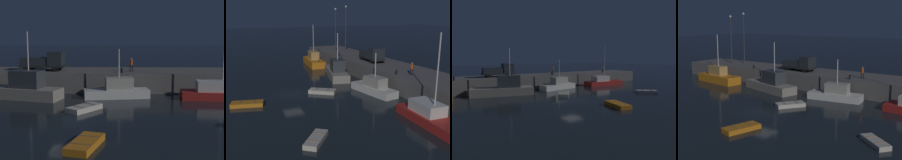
# 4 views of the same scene
# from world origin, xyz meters

# --- Properties ---
(ground_plane) EXTENTS (320.00, 320.00, 0.00)m
(ground_plane) POSITION_xyz_m (0.00, 0.00, 0.00)
(ground_plane) COLOR black
(pier_quay) EXTENTS (56.93, 7.43, 2.35)m
(pier_quay) POSITION_xyz_m (0.00, 15.78, 1.18)
(pier_quay) COLOR #5B5956
(pier_quay) RESTS_ON ground
(fishing_boat_blue) EXTENTS (9.65, 4.95, 7.20)m
(fishing_boat_blue) POSITION_xyz_m (-6.27, 9.11, 1.06)
(fishing_boat_blue) COLOR gray
(fishing_boat_blue) RESTS_ON ground
(fishing_boat_white) EXTENTS (7.29, 3.16, 5.35)m
(fishing_boat_white) POSITION_xyz_m (4.06, 9.74, 0.84)
(fishing_boat_white) COLOR silver
(fishing_boat_white) RESTS_ON ground
(fishing_boat_orange) EXTENTS (8.65, 3.61, 7.98)m
(fishing_boat_orange) POSITION_xyz_m (-17.73, 9.29, 0.95)
(fishing_boat_orange) COLOR orange
(fishing_boat_orange) RESTS_ON ground
(dinghy_orange_near) EXTENTS (3.26, 3.68, 0.51)m
(dinghy_orange_near) POSITION_xyz_m (1.13, 3.66, 0.24)
(dinghy_orange_near) COLOR beige
(dinghy_orange_near) RESTS_ON ground
(rowboat_white_mid) EXTENTS (2.34, 3.80, 0.49)m
(rowboat_white_mid) POSITION_xyz_m (2.28, -5.96, 0.23)
(rowboat_white_mid) COLOR orange
(rowboat_white_mid) RESTS_ON ground
(dinghy_red_small) EXTENTS (3.25, 2.94, 0.46)m
(dinghy_red_small) POSITION_xyz_m (13.88, -1.94, 0.21)
(dinghy_red_small) COLOR beige
(dinghy_red_small) RESTS_ON ground
(lamp_post_west) EXTENTS (0.44, 0.44, 8.84)m
(lamp_post_west) POSITION_xyz_m (-20.95, 15.55, 7.46)
(lamp_post_west) COLOR #38383D
(lamp_post_west) RESTS_ON pier_quay
(lamp_post_east) EXTENTS (0.44, 0.44, 9.33)m
(lamp_post_east) POSITION_xyz_m (-19.18, 17.12, 7.71)
(lamp_post_east) COLOR #38383D
(lamp_post_east) RESTS_ON pier_quay
(utility_truck) EXTENTS (5.76, 2.53, 2.39)m
(utility_truck) POSITION_xyz_m (-5.08, 15.06, 3.52)
(utility_truck) COLOR black
(utility_truck) RESTS_ON pier_quay
(dockworker) EXTENTS (0.42, 0.38, 1.66)m
(dockworker) POSITION_xyz_m (5.70, 14.40, 3.30)
(dockworker) COLOR black
(dockworker) RESTS_ON pier_quay
(bollard_west) EXTENTS (0.28, 0.28, 0.59)m
(bollard_west) POSITION_xyz_m (4.54, 12.85, 2.65)
(bollard_west) COLOR black
(bollard_west) RESTS_ON pier_quay
(bollard_east) EXTENTS (0.28, 0.28, 0.59)m
(bollard_east) POSITION_xyz_m (-12.75, 12.60, 2.65)
(bollard_east) COLOR black
(bollard_east) RESTS_ON pier_quay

